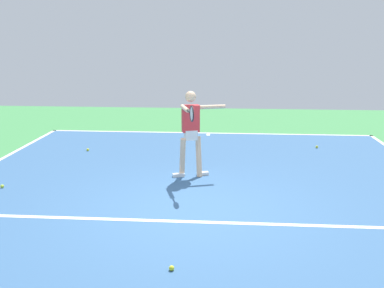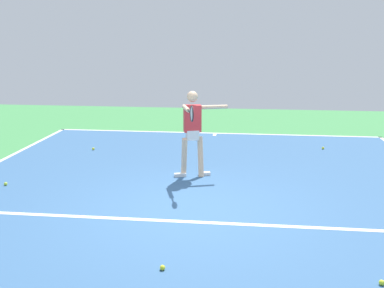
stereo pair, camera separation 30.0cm
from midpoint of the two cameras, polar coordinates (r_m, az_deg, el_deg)
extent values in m
plane|color=#428E4C|center=(7.42, -0.96, -8.45)|extent=(21.59, 21.59, 0.00)
cube|color=#38608E|center=(7.42, -0.96, -8.43)|extent=(9.59, 12.18, 0.00)
cube|color=white|center=(13.20, 1.49, 1.43)|extent=(9.59, 0.10, 0.01)
cube|color=white|center=(6.95, -1.36, -10.00)|extent=(7.19, 0.10, 0.01)
cube|color=white|center=(13.00, 1.45, 1.25)|extent=(0.10, 0.30, 0.01)
cylinder|color=beige|center=(9.05, -0.07, -1.63)|extent=(0.18, 0.30, 0.84)
cube|color=white|center=(9.17, 0.45, -3.84)|extent=(0.26, 0.16, 0.07)
cylinder|color=beige|center=(8.99, -2.19, -1.75)|extent=(0.18, 0.30, 0.84)
cube|color=white|center=(9.08, -2.70, -4.04)|extent=(0.26, 0.16, 0.07)
cube|color=white|center=(8.91, -1.14, 1.21)|extent=(0.29, 0.26, 0.20)
cube|color=red|center=(8.84, -1.15, 3.31)|extent=(0.38, 0.27, 0.54)
sphere|color=beige|center=(8.78, -1.16, 6.14)|extent=(0.22, 0.22, 0.22)
cylinder|color=beige|center=(8.90, 1.64, 4.82)|extent=(0.54, 0.23, 0.08)
cylinder|color=beige|center=(8.51, -1.94, 4.61)|extent=(0.23, 0.54, 0.08)
cylinder|color=black|center=(8.14, -1.46, 4.20)|extent=(0.09, 0.22, 0.03)
torus|color=black|center=(7.90, -1.13, 3.92)|extent=(0.11, 0.29, 0.29)
cylinder|color=silver|center=(7.90, -1.13, 3.92)|extent=(0.07, 0.24, 0.25)
sphere|color=#C6E53D|center=(9.22, -24.18, -5.00)|extent=(0.07, 0.07, 0.07)
sphere|color=yellow|center=(11.44, -14.04, -0.73)|extent=(0.07, 0.07, 0.07)
sphere|color=yellow|center=(11.80, 15.12, -0.36)|extent=(0.07, 0.07, 0.07)
sphere|color=yellow|center=(5.63, -4.24, -15.70)|extent=(0.07, 0.07, 0.07)
camera|label=1|loc=(0.15, -91.07, -0.26)|focal=41.30mm
camera|label=2|loc=(0.15, 88.93, 0.26)|focal=41.30mm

